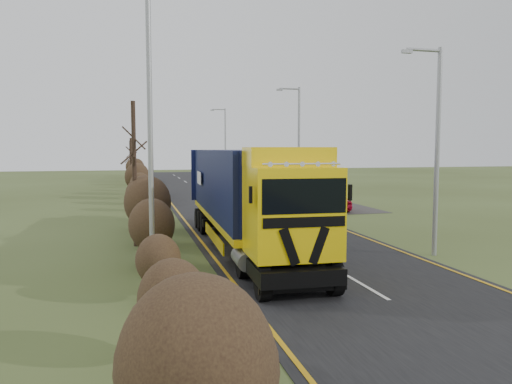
{
  "coord_description": "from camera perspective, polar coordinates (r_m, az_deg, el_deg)",
  "views": [
    {
      "loc": [
        -6.73,
        -17.32,
        4.1
      ],
      "look_at": [
        -1.23,
        4.18,
        2.16
      ],
      "focal_mm": 35.0,
      "sensor_mm": 36.0,
      "label": 1
    }
  ],
  "objects": [
    {
      "name": "ground",
      "position": [
        19.03,
        6.78,
        -7.48
      ],
      "size": [
        160.0,
        160.0,
        0.0
      ],
      "primitive_type": "plane",
      "color": "#39441D",
      "rests_on": "ground"
    },
    {
      "name": "road",
      "position": [
        28.43,
        -0.5,
        -3.27
      ],
      "size": [
        8.0,
        120.0,
        0.02
      ],
      "primitive_type": "cube",
      "color": "black",
      "rests_on": "ground"
    },
    {
      "name": "layby",
      "position": [
        39.8,
        5.15,
        -0.92
      ],
      "size": [
        6.0,
        18.0,
        0.02
      ],
      "primitive_type": "cube",
      "color": "#2C2927",
      "rests_on": "ground"
    },
    {
      "name": "lane_markings",
      "position": [
        28.13,
        -0.36,
        -3.32
      ],
      "size": [
        7.52,
        116.0,
        0.01
      ],
      "color": "#C28C12",
      "rests_on": "road"
    },
    {
      "name": "hedgerow",
      "position": [
        25.35,
        -12.62,
        -0.74
      ],
      "size": [
        2.24,
        102.04,
        6.05
      ],
      "color": "black",
      "rests_on": "ground"
    },
    {
      "name": "lorry",
      "position": [
        20.01,
        -1.39,
        -0.03
      ],
      "size": [
        2.9,
        14.92,
        4.14
      ],
      "rotation": [
        0.0,
        0.0,
        -0.04
      ],
      "color": "black",
      "rests_on": "ground"
    },
    {
      "name": "car_red_hatchback",
      "position": [
        33.3,
        8.91,
        -1.06
      ],
      "size": [
        1.8,
        3.77,
        1.24
      ],
      "primitive_type": "imported",
      "rotation": [
        0.0,
        0.0,
        3.05
      ],
      "color": "#A10821",
      "rests_on": "ground"
    },
    {
      "name": "car_blue_sedan",
      "position": [
        44.91,
        5.35,
        0.53
      ],
      "size": [
        1.62,
        3.83,
        1.23
      ],
      "primitive_type": "imported",
      "rotation": [
        0.0,
        0.0,
        3.23
      ],
      "color": "#090F34",
      "rests_on": "ground"
    },
    {
      "name": "streetlight_near",
      "position": [
        20.06,
        19.82,
        5.25
      ],
      "size": [
        1.68,
        0.18,
        7.84
      ],
      "color": "#939598",
      "rests_on": "ground"
    },
    {
      "name": "streetlight_mid",
      "position": [
        37.99,
        4.77,
        6.0
      ],
      "size": [
        1.85,
        0.18,
        8.69
      ],
      "color": "#939598",
      "rests_on": "ground"
    },
    {
      "name": "streetlight_far",
      "position": [
        63.37,
        -3.63,
        5.83
      ],
      "size": [
        1.94,
        0.18,
        9.12
      ],
      "color": "#939598",
      "rests_on": "ground"
    },
    {
      "name": "left_pole",
      "position": [
        15.47,
        -11.99,
        6.1
      ],
      "size": [
        0.16,
        0.16,
        8.85
      ],
      "primitive_type": "cylinder",
      "color": "#939598",
      "rests_on": "ground"
    },
    {
      "name": "speed_sign",
      "position": [
        34.19,
        6.12,
        0.63
      ],
      "size": [
        0.6,
        0.1,
        2.19
      ],
      "color": "#939598",
      "rests_on": "ground"
    },
    {
      "name": "warning_board",
      "position": [
        42.33,
        1.75,
        1.2
      ],
      "size": [
        0.8,
        0.11,
        2.09
      ],
      "color": "#939598",
      "rests_on": "ground"
    }
  ]
}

